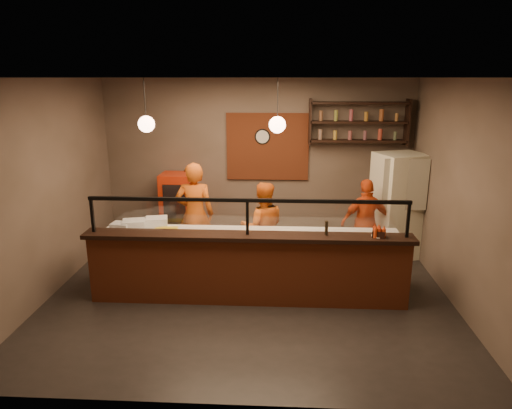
# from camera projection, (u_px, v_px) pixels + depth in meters

# --- Properties ---
(floor) EXTENTS (6.00, 6.00, 0.00)m
(floor) POSITION_uv_depth(u_px,v_px,m) (249.00, 293.00, 7.03)
(floor) COLOR black
(floor) RESTS_ON ground
(ceiling) EXTENTS (6.00, 6.00, 0.00)m
(ceiling) POSITION_uv_depth(u_px,v_px,m) (248.00, 78.00, 6.17)
(ceiling) COLOR #3D342F
(ceiling) RESTS_ON wall_back
(wall_back) EXTENTS (6.00, 0.00, 6.00)m
(wall_back) POSITION_uv_depth(u_px,v_px,m) (257.00, 162.00, 9.00)
(wall_back) COLOR #6B594E
(wall_back) RESTS_ON floor
(wall_left) EXTENTS (0.00, 5.00, 5.00)m
(wall_left) POSITION_uv_depth(u_px,v_px,m) (47.00, 190.00, 6.75)
(wall_left) COLOR #6B594E
(wall_left) RESTS_ON floor
(wall_right) EXTENTS (0.00, 5.00, 5.00)m
(wall_right) POSITION_uv_depth(u_px,v_px,m) (460.00, 195.00, 6.44)
(wall_right) COLOR #6B594E
(wall_right) RESTS_ON floor
(wall_front) EXTENTS (6.00, 0.00, 6.00)m
(wall_front) POSITION_uv_depth(u_px,v_px,m) (230.00, 258.00, 4.19)
(wall_front) COLOR #6B594E
(wall_front) RESTS_ON floor
(brick_patch) EXTENTS (1.60, 0.04, 1.30)m
(brick_patch) POSITION_uv_depth(u_px,v_px,m) (268.00, 147.00, 8.88)
(brick_patch) COLOR #944020
(brick_patch) RESTS_ON wall_back
(service_counter) EXTENTS (4.60, 0.25, 1.00)m
(service_counter) POSITION_uv_depth(u_px,v_px,m) (248.00, 271.00, 6.60)
(service_counter) COLOR #944020
(service_counter) RESTS_ON floor
(counter_ledge) EXTENTS (4.70, 0.37, 0.06)m
(counter_ledge) POSITION_uv_depth(u_px,v_px,m) (248.00, 236.00, 6.46)
(counter_ledge) COLOR black
(counter_ledge) RESTS_ON service_counter
(worktop_cabinet) EXTENTS (4.60, 0.75, 0.85)m
(worktop_cabinet) POSITION_uv_depth(u_px,v_px,m) (250.00, 262.00, 7.10)
(worktop_cabinet) COLOR gray
(worktop_cabinet) RESTS_ON floor
(worktop) EXTENTS (4.60, 0.75, 0.05)m
(worktop) POSITION_uv_depth(u_px,v_px,m) (250.00, 235.00, 6.98)
(worktop) COLOR silver
(worktop) RESTS_ON worktop_cabinet
(sneeze_guard) EXTENTS (4.50, 0.05, 0.52)m
(sneeze_guard) POSITION_uv_depth(u_px,v_px,m) (247.00, 213.00, 6.37)
(sneeze_guard) COLOR white
(sneeze_guard) RESTS_ON counter_ledge
(wall_shelving) EXTENTS (1.84, 0.28, 0.85)m
(wall_shelving) POSITION_uv_depth(u_px,v_px,m) (358.00, 122.00, 8.52)
(wall_shelving) COLOR black
(wall_shelving) RESTS_ON wall_back
(wall_clock) EXTENTS (0.30, 0.04, 0.30)m
(wall_clock) POSITION_uv_depth(u_px,v_px,m) (262.00, 137.00, 8.82)
(wall_clock) COLOR black
(wall_clock) RESTS_ON wall_back
(pendant_left) EXTENTS (0.24, 0.24, 0.77)m
(pendant_left) POSITION_uv_depth(u_px,v_px,m) (146.00, 124.00, 6.61)
(pendant_left) COLOR black
(pendant_left) RESTS_ON ceiling
(pendant_right) EXTENTS (0.24, 0.24, 0.77)m
(pendant_right) POSITION_uv_depth(u_px,v_px,m) (277.00, 125.00, 6.51)
(pendant_right) COLOR black
(pendant_right) RESTS_ON ceiling
(cook_left) EXTENTS (0.69, 0.48, 1.82)m
(cook_left) POSITION_uv_depth(u_px,v_px,m) (195.00, 214.00, 7.91)
(cook_left) COLOR #C75312
(cook_left) RESTS_ON floor
(cook_mid) EXTENTS (0.82, 0.68, 1.55)m
(cook_mid) POSITION_uv_depth(u_px,v_px,m) (263.00, 228.00, 7.64)
(cook_mid) COLOR #C85512
(cook_mid) RESTS_ON floor
(cook_right) EXTENTS (0.95, 0.55, 1.53)m
(cook_right) POSITION_uv_depth(u_px,v_px,m) (366.00, 222.00, 7.97)
(cook_right) COLOR #D84714
(cook_right) RESTS_ON floor
(fridge) EXTENTS (1.00, 0.97, 1.91)m
(fridge) POSITION_uv_depth(u_px,v_px,m) (398.00, 206.00, 8.29)
(fridge) COLOR beige
(fridge) RESTS_ON floor
(red_cooler) EXTENTS (0.62, 0.57, 1.41)m
(red_cooler) POSITION_uv_depth(u_px,v_px,m) (178.00, 209.00, 8.98)
(red_cooler) COLOR red
(red_cooler) RESTS_ON floor
(pizza_dough) EXTENTS (0.65, 0.65, 0.01)m
(pizza_dough) POSITION_uv_depth(u_px,v_px,m) (288.00, 236.00, 6.84)
(pizza_dough) COLOR #ECE4C8
(pizza_dough) RESTS_ON worktop
(prep_tub_a) EXTENTS (0.40, 0.35, 0.17)m
(prep_tub_a) POSITION_uv_depth(u_px,v_px,m) (134.00, 225.00, 7.09)
(prep_tub_a) COLOR silver
(prep_tub_a) RESTS_ON worktop
(prep_tub_b) EXTENTS (0.38, 0.33, 0.17)m
(prep_tub_b) POSITION_uv_depth(u_px,v_px,m) (156.00, 223.00, 7.22)
(prep_tub_b) COLOR white
(prep_tub_b) RESTS_ON worktop
(prep_tub_c) EXTENTS (0.31, 0.27, 0.14)m
(prep_tub_c) POSITION_uv_depth(u_px,v_px,m) (121.00, 227.00, 7.04)
(prep_tub_c) COLOR silver
(prep_tub_c) RESTS_ON worktop
(rolling_pin) EXTENTS (0.35, 0.08, 0.06)m
(rolling_pin) POSITION_uv_depth(u_px,v_px,m) (167.00, 228.00, 7.13)
(rolling_pin) COLOR yellow
(rolling_pin) RESTS_ON worktop
(condiment_caddy) EXTENTS (0.20, 0.18, 0.09)m
(condiment_caddy) POSITION_uv_depth(u_px,v_px,m) (379.00, 234.00, 6.33)
(condiment_caddy) COLOR black
(condiment_caddy) RESTS_ON counter_ledge
(pepper_mill) EXTENTS (0.05, 0.05, 0.20)m
(pepper_mill) POSITION_uv_depth(u_px,v_px,m) (326.00, 228.00, 6.40)
(pepper_mill) COLOR black
(pepper_mill) RESTS_ON counter_ledge
(small_plate) EXTENTS (0.21, 0.21, 0.01)m
(small_plate) POSITION_uv_depth(u_px,v_px,m) (378.00, 236.00, 6.36)
(small_plate) COLOR white
(small_plate) RESTS_ON counter_ledge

